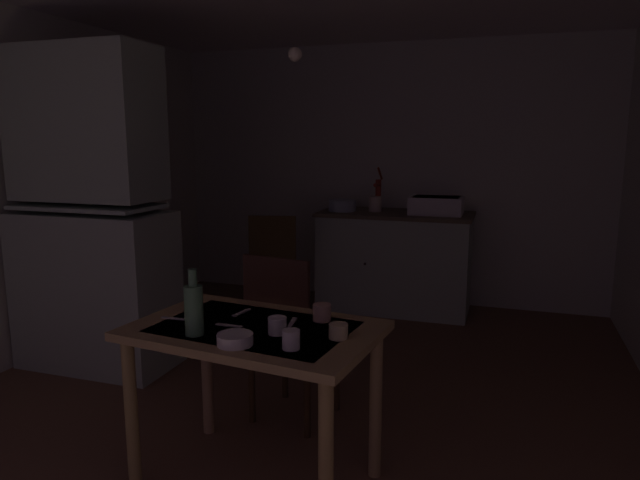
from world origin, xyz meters
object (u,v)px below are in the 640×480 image
object	(u,v)px
chair_by_counter	(275,265)
glass_bottle	(194,308)
hand_pump	(378,192)
chair_far_side	(288,336)
serving_bowl_wide	(235,339)
dining_table	(255,351)
mixing_bowl_counter	(342,205)
sink_basin	(436,205)
teacup_cream	(291,339)
hutch_cabinet	(92,222)

from	to	relation	value
chair_by_counter	glass_bottle	xyz separation A→B (m)	(0.61, -2.29, 0.36)
hand_pump	chair_far_side	bearing A→B (deg)	-89.24
chair_far_side	serving_bowl_wide	bearing A→B (deg)	-83.43
chair_by_counter	glass_bottle	distance (m)	2.40
dining_table	serving_bowl_wide	xyz separation A→B (m)	(0.02, -0.22, 0.13)
mixing_bowl_counter	chair_far_side	bearing A→B (deg)	-81.33
sink_basin	teacup_cream	xyz separation A→B (m)	(-0.18, -2.98, -0.19)
sink_basin	mixing_bowl_counter	xyz separation A→B (m)	(-0.82, -0.05, -0.03)
hutch_cabinet	mixing_bowl_counter	size ratio (longest dim) A/B	8.42
hutch_cabinet	chair_by_counter	world-z (taller)	hutch_cabinet
teacup_cream	glass_bottle	bearing A→B (deg)	176.68
hand_pump	serving_bowl_wide	world-z (taller)	hand_pump
sink_basin	chair_by_counter	world-z (taller)	sink_basin
dining_table	glass_bottle	xyz separation A→B (m)	(-0.19, -0.17, 0.22)
hand_pump	teacup_cream	distance (m)	3.06
hand_pump	sink_basin	bearing A→B (deg)	-4.97
mixing_bowl_counter	dining_table	world-z (taller)	mixing_bowl_counter
hand_pump	glass_bottle	size ratio (longest dim) A/B	1.42
hutch_cabinet	teacup_cream	world-z (taller)	hutch_cabinet
chair_by_counter	serving_bowl_wide	world-z (taller)	chair_by_counter
dining_table	hutch_cabinet	bearing A→B (deg)	150.16
dining_table	chair_far_side	bearing A→B (deg)	97.03
glass_bottle	hand_pump	bearing A→B (deg)	88.30
chair_by_counter	serving_bowl_wide	distance (m)	2.50
serving_bowl_wide	hutch_cabinet	bearing A→B (deg)	144.82
dining_table	mixing_bowl_counter	bearing A→B (deg)	98.34
mixing_bowl_counter	dining_table	distance (m)	2.78
sink_basin	serving_bowl_wide	xyz separation A→B (m)	(-0.40, -3.01, -0.21)
sink_basin	mixing_bowl_counter	world-z (taller)	sink_basin
dining_table	serving_bowl_wide	bearing A→B (deg)	-84.58
glass_bottle	serving_bowl_wide	bearing A→B (deg)	-14.22
sink_basin	glass_bottle	distance (m)	3.02
hand_pump	mixing_bowl_counter	distance (m)	0.34
sink_basin	serving_bowl_wide	bearing A→B (deg)	-97.58
hutch_cabinet	chair_by_counter	bearing A→B (deg)	57.80
hutch_cabinet	serving_bowl_wide	world-z (taller)	hutch_cabinet
hand_pump	dining_table	world-z (taller)	hand_pump
teacup_cream	glass_bottle	size ratio (longest dim) A/B	0.27
dining_table	glass_bottle	size ratio (longest dim) A/B	4.02
sink_basin	hand_pump	xyz separation A→B (m)	(-0.52, 0.05, 0.09)
mixing_bowl_counter	chair_far_side	distance (m)	2.25
dining_table	chair_far_side	distance (m)	0.58
hand_pump	teacup_cream	size ratio (longest dim) A/B	5.25
hand_pump	mixing_bowl_counter	bearing A→B (deg)	-162.52
dining_table	teacup_cream	xyz separation A→B (m)	(0.24, -0.19, 0.15)
hutch_cabinet	mixing_bowl_counter	world-z (taller)	hutch_cabinet
teacup_cream	hutch_cabinet	bearing A→B (deg)	148.90
serving_bowl_wide	teacup_cream	distance (m)	0.22
dining_table	glass_bottle	distance (m)	0.34
serving_bowl_wide	chair_by_counter	bearing A→B (deg)	109.26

